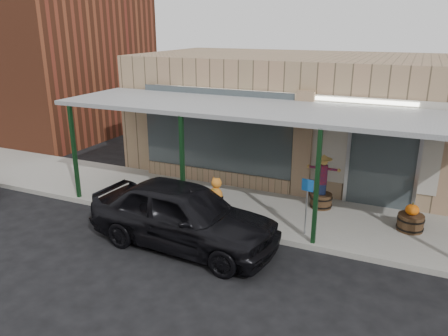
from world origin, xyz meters
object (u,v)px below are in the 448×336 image
at_px(parked_sedan, 183,215).
at_px(handicap_sign, 307,199).
at_px(barrel_scarecrow, 322,190).
at_px(barrel_pumpkin, 411,221).

bearing_deg(parked_sedan, handicap_sign, -56.27).
distance_m(barrel_scarecrow, handicap_sign, 1.92).
height_order(barrel_scarecrow, barrel_pumpkin, barrel_scarecrow).
distance_m(handicap_sign, parked_sedan, 3.07).
height_order(barrel_pumpkin, parked_sedan, parked_sedan).
xyz_separation_m(barrel_pumpkin, parked_sedan, (-5.09, -2.84, 0.40)).
bearing_deg(barrel_pumpkin, barrel_scarecrow, 167.05).
relative_size(barrel_pumpkin, handicap_sign, 0.52).
bearing_deg(parked_sedan, barrel_scarecrow, -34.06).
xyz_separation_m(barrel_scarecrow, barrel_pumpkin, (2.43, -0.56, -0.27)).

